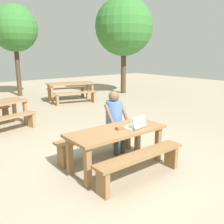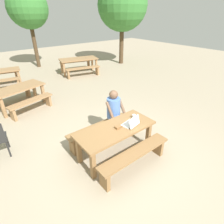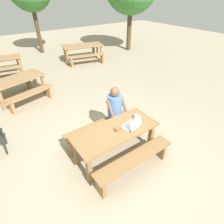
{
  "view_description": "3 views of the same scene",
  "coord_description": "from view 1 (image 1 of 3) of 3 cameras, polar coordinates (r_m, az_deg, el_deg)",
  "views": [
    {
      "loc": [
        -2.64,
        -3.19,
        2.0
      ],
      "look_at": [
        0.1,
        0.25,
        0.95
      ],
      "focal_mm": 40.08,
      "sensor_mm": 36.0,
      "label": 1
    },
    {
      "loc": [
        -2.08,
        -2.49,
        2.89
      ],
      "look_at": [
        0.1,
        0.25,
        0.95
      ],
      "focal_mm": 29.19,
      "sensor_mm": 36.0,
      "label": 2
    },
    {
      "loc": [
        -1.71,
        -2.26,
        3.04
      ],
      "look_at": [
        0.1,
        0.25,
        0.95
      ],
      "focal_mm": 29.37,
      "sensor_mm": 36.0,
      "label": 3
    }
  ],
  "objects": [
    {
      "name": "bench_mid_south",
      "position": [
        6.82,
        -22.21,
        -1.84
      ],
      "size": [
        1.47,
        0.66,
        0.44
      ],
      "rotation": [
        0.0,
        0.0,
        0.26
      ],
      "color": "#9E754C",
      "rests_on": "ground"
    },
    {
      "name": "bench_far",
      "position": [
        4.91,
        -3.51,
        -6.37
      ],
      "size": [
        1.71,
        0.3,
        0.45
      ],
      "color": "olive",
      "rests_on": "ground"
    },
    {
      "name": "small_pouch",
      "position": [
        4.32,
        1.75,
        -3.7
      ],
      "size": [
        0.13,
        0.09,
        0.05
      ],
      "color": "olive",
      "rests_on": "picnic_table_front"
    },
    {
      "name": "person_seated",
      "position": [
        5.02,
        0.66,
        -1.04
      ],
      "size": [
        0.44,
        0.42,
        1.26
      ],
      "color": "#333847",
      "rests_on": "ground"
    },
    {
      "name": "tree_left",
      "position": [
        12.62,
        2.73,
        18.84
      ],
      "size": [
        2.77,
        2.77,
        4.59
      ],
      "color": "#4C3823",
      "rests_on": "ground"
    },
    {
      "name": "picnic_table_distant",
      "position": [
        10.67,
        -9.44,
        6.0
      ],
      "size": [
        2.04,
        1.26,
        0.76
      ],
      "rotation": [
        0.0,
        0.0,
        -0.24
      ],
      "color": "#9E754C",
      "rests_on": "ground"
    },
    {
      "name": "tree_right",
      "position": [
        12.55,
        -21.37,
        17.31
      ],
      "size": [
        2.08,
        2.08,
        4.1
      ],
      "color": "#4C3823",
      "rests_on": "ground"
    },
    {
      "name": "bench_near",
      "position": [
        4.05,
        6.63,
        -10.91
      ],
      "size": [
        1.71,
        0.3,
        0.45
      ],
      "color": "olive",
      "rests_on": "ground"
    },
    {
      "name": "coffee_mug",
      "position": [
        4.75,
        6.18,
        -1.96
      ],
      "size": [
        0.08,
        0.08,
        0.09
      ],
      "color": "white",
      "rests_on": "picnic_table_front"
    },
    {
      "name": "laptop",
      "position": [
        4.45,
        5.4,
        -2.87
      ],
      "size": [
        0.39,
        0.34,
        0.23
      ],
      "rotation": [
        0.0,
        0.0,
        3.33
      ],
      "color": "white",
      "rests_on": "picnic_table_front"
    },
    {
      "name": "ground_plane",
      "position": [
        4.6,
        1.02,
        -12.37
      ],
      "size": [
        30.0,
        30.0,
        0.0
      ],
      "primitive_type": "plane",
      "color": "tan"
    },
    {
      "name": "bench_distant_south",
      "position": [
        10.03,
        -8.24,
        3.83
      ],
      "size": [
        1.73,
        0.69,
        0.47
      ],
      "rotation": [
        0.0,
        0.0,
        -0.24
      ],
      "color": "#9E754C",
      "rests_on": "ground"
    },
    {
      "name": "picnic_table_front",
      "position": [
        4.37,
        1.06,
        -5.38
      ],
      "size": [
        1.77,
        0.75,
        0.7
      ],
      "color": "olive",
      "rests_on": "ground"
    },
    {
      "name": "bench_distant_north",
      "position": [
        11.41,
        -10.39,
        4.91
      ],
      "size": [
        1.73,
        0.69,
        0.47
      ],
      "rotation": [
        0.0,
        0.0,
        -0.24
      ],
      "color": "#9E754C",
      "rests_on": "ground"
    }
  ]
}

